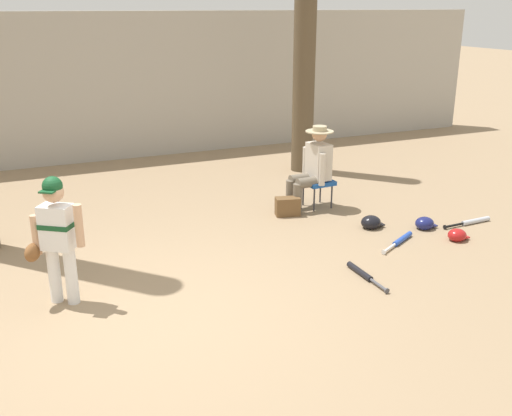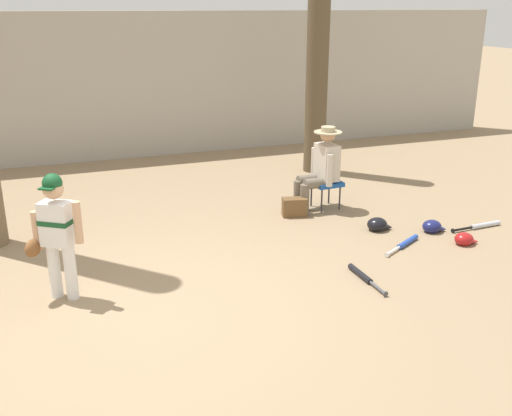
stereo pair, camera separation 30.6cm
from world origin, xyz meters
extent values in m
plane|color=#937A5B|center=(0.00, 0.00, 0.00)|extent=(60.00, 60.00, 0.00)
cube|color=#ADA89E|center=(0.00, 6.39, 1.36)|extent=(18.00, 0.36, 2.71)
cylinder|color=brown|center=(3.77, 4.15, 2.37)|extent=(0.38, 0.38, 4.73)
cone|color=brown|center=(3.77, 4.15, 0.00)|extent=(0.54, 0.54, 0.23)
cylinder|color=white|center=(-0.64, 0.61, 0.29)|extent=(0.12, 0.12, 0.58)
cylinder|color=white|center=(-0.79, 0.71, 0.29)|extent=(0.12, 0.12, 0.58)
cube|color=white|center=(-0.72, 0.66, 0.80)|extent=(0.36, 0.33, 0.44)
cube|color=#144723|center=(-0.72, 0.66, 0.82)|extent=(0.37, 0.35, 0.05)
sphere|color=tan|center=(-0.72, 0.66, 1.15)|extent=(0.20, 0.20, 0.20)
sphere|color=#144723|center=(-0.72, 0.66, 1.21)|extent=(0.19, 0.19, 0.19)
cube|color=#144723|center=(-0.77, 0.58, 1.19)|extent=(0.17, 0.16, 0.02)
cylinder|color=tan|center=(-0.53, 0.50, 0.84)|extent=(0.11, 0.11, 0.42)
cylinder|color=tan|center=(-0.91, 0.74, 0.72)|extent=(0.11, 0.11, 0.40)
ellipsoid|color=brown|center=(-0.96, 0.70, 0.56)|extent=(0.22, 0.25, 0.18)
cube|color=#194C9E|center=(3.03, 2.23, 0.38)|extent=(0.43, 0.43, 0.06)
cylinder|color=#333338|center=(2.89, 2.07, 0.19)|extent=(0.02, 0.02, 0.38)
cylinder|color=#333338|center=(2.87, 2.37, 0.19)|extent=(0.02, 0.02, 0.38)
cylinder|color=#333338|center=(3.18, 2.09, 0.19)|extent=(0.02, 0.02, 0.38)
cylinder|color=#333338|center=(3.17, 2.39, 0.19)|extent=(0.02, 0.02, 0.38)
cylinder|color=#6B6051|center=(2.63, 2.11, 0.21)|extent=(0.13, 0.13, 0.43)
cylinder|color=#6B6051|center=(2.62, 2.30, 0.21)|extent=(0.13, 0.13, 0.43)
cylinder|color=#6B6051|center=(2.83, 2.12, 0.43)|extent=(0.41, 0.18, 0.15)
cylinder|color=#6B6051|center=(2.82, 2.32, 0.43)|extent=(0.41, 0.18, 0.15)
cube|color=beige|center=(3.03, 2.23, 0.69)|extent=(0.26, 0.37, 0.52)
cylinder|color=beige|center=(2.96, 2.01, 0.63)|extent=(0.10, 0.10, 0.46)
cylinder|color=beige|center=(2.93, 2.45, 0.63)|extent=(0.10, 0.10, 0.46)
sphere|color=tan|center=(3.03, 2.23, 1.09)|extent=(0.22, 0.22, 0.22)
cylinder|color=tan|center=(3.03, 2.23, 1.12)|extent=(0.40, 0.40, 0.02)
cylinder|color=tan|center=(3.03, 2.23, 1.16)|extent=(0.20, 0.20, 0.09)
cube|color=brown|center=(2.46, 2.07, 0.13)|extent=(0.37, 0.26, 0.26)
cylinder|color=#2347AD|center=(3.35, 0.62, 0.03)|extent=(0.43, 0.28, 0.07)
cylinder|color=silver|center=(3.02, 0.44, 0.03)|extent=(0.28, 0.17, 0.03)
cylinder|color=silver|center=(2.89, 0.36, 0.03)|extent=(0.04, 0.06, 0.06)
cylinder|color=black|center=(2.33, 0.02, 0.03)|extent=(0.07, 0.43, 0.07)
cylinder|color=#4C4C51|center=(2.34, -0.34, 0.03)|extent=(0.03, 0.29, 0.03)
cylinder|color=#4C4C51|center=(2.34, -0.48, 0.03)|extent=(0.06, 0.02, 0.06)
cylinder|color=#B7BCC6|center=(4.67, 0.76, 0.03)|extent=(0.47, 0.09, 0.07)
cylinder|color=black|center=(4.28, 0.74, 0.03)|extent=(0.31, 0.04, 0.03)
cylinder|color=black|center=(4.12, 0.74, 0.03)|extent=(0.02, 0.06, 0.06)
ellipsoid|color=black|center=(3.25, 1.18, 0.08)|extent=(0.27, 0.25, 0.18)
cube|color=black|center=(3.38, 1.18, 0.04)|extent=(0.11, 0.13, 0.02)
ellipsoid|color=#A81919|center=(4.00, 0.38, 0.07)|extent=(0.24, 0.22, 0.16)
cube|color=#A81919|center=(4.12, 0.38, 0.03)|extent=(0.10, 0.12, 0.02)
ellipsoid|color=navy|center=(3.89, 0.87, 0.07)|extent=(0.25, 0.23, 0.17)
cube|color=navy|center=(4.01, 0.87, 0.03)|extent=(0.10, 0.13, 0.02)
camera|label=1|loc=(-1.06, -4.93, 2.82)|focal=41.32mm
camera|label=2|loc=(-0.78, -5.05, 2.82)|focal=41.32mm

